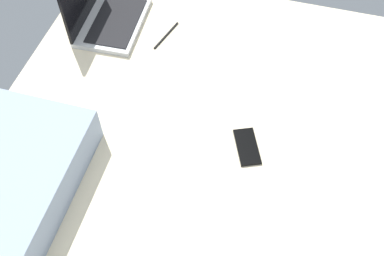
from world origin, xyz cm
name	(u,v)px	position (x,y,z in cm)	size (l,w,h in cm)	color
bed_mattress	(186,182)	(0.00, 0.00, 9.00)	(180.00, 140.00, 18.00)	beige
laptop	(105,14)	(56.37, 49.46, 22.41)	(34.08, 24.58, 23.00)	#B7BABC
cell_phone	(247,147)	(13.04, -17.17, 18.40)	(6.80, 14.00, 0.80)	black
pillow	(10,178)	(-20.67, 48.00, 24.50)	(52.00, 36.00, 13.00)	#8C9EB7
charger_cable	(166,35)	(55.67, 23.83, 18.30)	(17.00, 0.60, 0.60)	black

